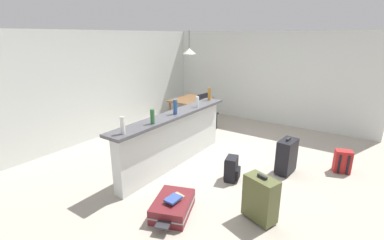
# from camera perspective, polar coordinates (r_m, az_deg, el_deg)

# --- Properties ---
(ground_plane) EXTENTS (13.00, 13.00, 0.05)m
(ground_plane) POSITION_cam_1_polar(r_m,az_deg,el_deg) (5.58, 5.07, -8.48)
(ground_plane) COLOR #ADA393
(wall_back) EXTENTS (6.60, 0.10, 2.50)m
(wall_back) POSITION_cam_1_polar(r_m,az_deg,el_deg) (7.12, -16.65, 7.34)
(wall_back) COLOR silver
(wall_back) RESTS_ON ground_plane
(wall_right) EXTENTS (0.10, 6.00, 2.50)m
(wall_right) POSITION_cam_1_polar(r_m,az_deg,el_deg) (8.01, 14.41, 8.56)
(wall_right) COLOR silver
(wall_right) RESTS_ON ground_plane
(partition_half_wall) EXTENTS (2.80, 0.20, 0.97)m
(partition_half_wall) POSITION_cam_1_polar(r_m,az_deg,el_deg) (5.19, -3.67, -4.32)
(partition_half_wall) COLOR silver
(partition_half_wall) RESTS_ON ground_plane
(bar_countertop) EXTENTS (2.96, 0.40, 0.05)m
(bar_countertop) POSITION_cam_1_polar(r_m,az_deg,el_deg) (5.02, -3.78, 1.09)
(bar_countertop) COLOR #4C4C51
(bar_countertop) RESTS_ON partition_half_wall
(bottle_white) EXTENTS (0.07, 0.07, 0.26)m
(bottle_white) POSITION_cam_1_polar(r_m,az_deg,el_deg) (4.06, -14.23, -1.08)
(bottle_white) COLOR silver
(bottle_white) RESTS_ON bar_countertop
(bottle_green) EXTENTS (0.07, 0.07, 0.24)m
(bottle_green) POSITION_cam_1_polar(r_m,az_deg,el_deg) (4.44, -8.23, 0.73)
(bottle_green) COLOR #2D6B38
(bottle_green) RESTS_ON bar_countertop
(bottle_blue) EXTENTS (0.07, 0.07, 0.27)m
(bottle_blue) POSITION_cam_1_polar(r_m,az_deg,el_deg) (4.94, -3.51, 2.72)
(bottle_blue) COLOR #284C89
(bottle_blue) RESTS_ON bar_countertop
(bottle_clear) EXTENTS (0.06, 0.06, 0.21)m
(bottle_clear) POSITION_cam_1_polar(r_m,az_deg,el_deg) (5.43, 1.14, 3.78)
(bottle_clear) COLOR silver
(bottle_clear) RESTS_ON bar_countertop
(bottle_amber) EXTENTS (0.07, 0.07, 0.27)m
(bottle_amber) POSITION_cam_1_polar(r_m,az_deg,el_deg) (6.04, 3.61, 5.42)
(bottle_amber) COLOR #9E661E
(bottle_amber) RESTS_ON bar_countertop
(dining_table) EXTENTS (1.10, 0.80, 0.74)m
(dining_table) POSITION_cam_1_polar(r_m,az_deg,el_deg) (7.46, -0.24, 3.75)
(dining_table) COLOR brown
(dining_table) RESTS_ON ground_plane
(dining_chair_near_partition) EXTENTS (0.43, 0.43, 0.93)m
(dining_chair_near_partition) POSITION_cam_1_polar(r_m,az_deg,el_deg) (7.19, 2.86, 2.12)
(dining_chair_near_partition) COLOR black
(dining_chair_near_partition) RESTS_ON ground_plane
(pendant_lamp) EXTENTS (0.34, 0.34, 0.62)m
(pendant_lamp) POSITION_cam_1_polar(r_m,az_deg,el_deg) (7.22, -0.60, 14.15)
(pendant_lamp) COLOR black
(suitcase_flat_maroon) EXTENTS (0.89, 0.70, 0.22)m
(suitcase_flat_maroon) POSITION_cam_1_polar(r_m,az_deg,el_deg) (4.01, -4.03, -17.47)
(suitcase_flat_maroon) COLOR maroon
(suitcase_flat_maroon) RESTS_ON ground_plane
(suitcase_upright_black) EXTENTS (0.46, 0.28, 0.67)m
(suitcase_upright_black) POSITION_cam_1_polar(r_m,az_deg,el_deg) (5.20, 19.08, -7.07)
(suitcase_upright_black) COLOR black
(suitcase_upright_black) RESTS_ON ground_plane
(backpack_black) EXTENTS (0.32, 0.29, 0.42)m
(backpack_black) POSITION_cam_1_polar(r_m,az_deg,el_deg) (4.80, 8.29, -10.07)
(backpack_black) COLOR black
(backpack_black) RESTS_ON ground_plane
(backpack_red) EXTENTS (0.30, 0.32, 0.42)m
(backpack_red) POSITION_cam_1_polar(r_m,az_deg,el_deg) (5.70, 28.79, -7.58)
(backpack_red) COLOR red
(backpack_red) RESTS_ON ground_plane
(suitcase_upright_olive) EXTENTS (0.37, 0.49, 0.67)m
(suitcase_upright_olive) POSITION_cam_1_polar(r_m,az_deg,el_deg) (3.87, 14.04, -15.52)
(suitcase_upright_olive) COLOR #51562D
(suitcase_upright_olive) RESTS_ON ground_plane
(book_stack) EXTENTS (0.30, 0.20, 0.06)m
(book_stack) POSITION_cam_1_polar(r_m,az_deg,el_deg) (3.91, -3.71, -15.95)
(book_stack) COLOR tan
(book_stack) RESTS_ON suitcase_flat_maroon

